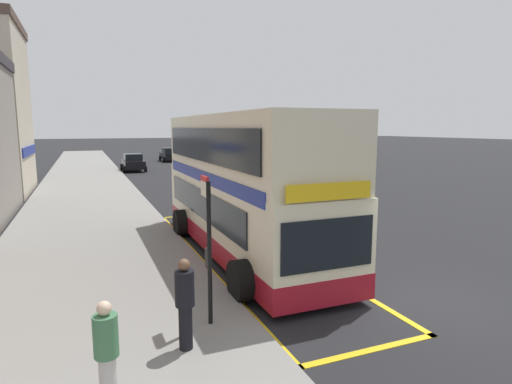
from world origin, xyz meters
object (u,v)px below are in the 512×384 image
object	(u,v)px
bus_stop_sign	(208,240)
pedestrian_waiting_near_sign	(185,301)
parked_car_black_far	(170,155)
pedestrian_further_back	(106,350)
parked_car_white_kerbside	(275,176)
parked_car_black_across	(133,163)
double_decker_bus	(242,190)

from	to	relation	value
bus_stop_sign	pedestrian_waiting_near_sign	bearing A→B (deg)	-128.30
parked_car_black_far	pedestrian_waiting_near_sign	world-z (taller)	pedestrian_waiting_near_sign
parked_car_black_far	pedestrian_further_back	size ratio (longest dim) A/B	2.71
parked_car_white_kerbside	bus_stop_sign	bearing A→B (deg)	64.09
parked_car_black_across	pedestrian_further_back	xyz separation A→B (m)	(-4.13, -34.81, 0.17)
parked_car_black_far	parked_car_black_across	bearing A→B (deg)	-118.22
double_decker_bus	parked_car_white_kerbside	world-z (taller)	double_decker_bus
double_decker_bus	parked_car_white_kerbside	xyz separation A→B (m)	(7.29, 13.19, -1.26)
double_decker_bus	parked_car_black_across	size ratio (longest dim) A/B	2.45
double_decker_bus	pedestrian_further_back	distance (m)	8.10
parked_car_white_kerbside	parked_car_black_far	xyz separation A→B (m)	(-2.30, 25.13, 0.00)
parked_car_black_far	parked_car_white_kerbside	bearing A→B (deg)	-85.27
parked_car_white_kerbside	parked_car_black_far	bearing A→B (deg)	-82.07
pedestrian_waiting_near_sign	pedestrian_further_back	distance (m)	1.76
bus_stop_sign	parked_car_black_far	size ratio (longest dim) A/B	0.70
bus_stop_sign	pedestrian_waiting_near_sign	world-z (taller)	bus_stop_sign
parked_car_black_far	pedestrian_waiting_near_sign	bearing A→B (deg)	-100.99
double_decker_bus	parked_car_black_far	distance (m)	38.67
bus_stop_sign	pedestrian_further_back	world-z (taller)	bus_stop_sign
double_decker_bus	pedestrian_waiting_near_sign	size ratio (longest dim) A/B	6.23
parked_car_black_far	pedestrian_waiting_near_sign	distance (m)	44.60
double_decker_bus	bus_stop_sign	world-z (taller)	double_decker_bus
double_decker_bus	pedestrian_further_back	size ratio (longest dim) A/B	6.64
parked_car_black_across	pedestrian_waiting_near_sign	xyz separation A→B (m)	(-2.78, -33.68, 0.23)
parked_car_white_kerbside	pedestrian_waiting_near_sign	distance (m)	21.43
bus_stop_sign	pedestrian_waiting_near_sign	xyz separation A→B (m)	(-0.68, -0.86, -0.80)
parked_car_white_kerbside	pedestrian_further_back	world-z (taller)	pedestrian_further_back
bus_stop_sign	double_decker_bus	bearing A→B (deg)	62.26
double_decker_bus	pedestrian_waiting_near_sign	distance (m)	6.43
parked_car_black_across	parked_car_white_kerbside	xyz separation A→B (m)	(7.64, -14.96, 0.00)
pedestrian_waiting_near_sign	parked_car_black_across	bearing A→B (deg)	85.29
parked_car_black_across	parked_car_white_kerbside	size ratio (longest dim) A/B	1.00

